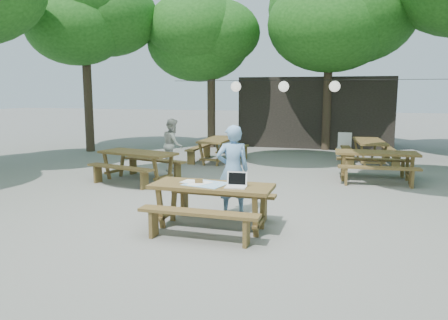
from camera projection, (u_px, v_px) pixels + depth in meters
ground at (244, 205)px, 8.73m from camera, size 80.00×80.00×0.00m
pavilion at (317, 111)px, 18.30m from camera, size 6.00×3.00×2.80m
main_picnic_table at (212, 206)px, 7.22m from camera, size 2.00×1.58×0.75m
picnic_table_nw at (138, 166)px, 11.03m from camera, size 2.21×1.97×0.75m
picnic_table_ne at (376, 166)px, 11.03m from camera, size 2.05×1.70×0.75m
picnic_table_far_w at (218, 150)px, 14.03m from camera, size 1.58×2.00×0.75m
picnic_table_far_e at (369, 152)px, 13.53m from camera, size 1.80×2.08×0.75m
woman at (233, 170)px, 8.02m from camera, size 0.71×0.60×1.66m
second_person at (173, 144)px, 12.57m from camera, size 0.78×0.87×1.48m
plastic_chair at (344, 152)px, 14.36m from camera, size 0.47×0.47×0.90m
laptop at (236, 183)px, 6.96m from camera, size 0.35×0.28×0.24m
tabletop_clutter at (204, 183)px, 7.20m from camera, size 0.83×0.67×0.08m
paper_lanterns at (284, 86)px, 14.08m from camera, size 9.00×0.34×0.38m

